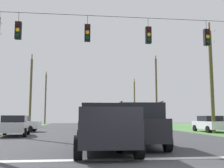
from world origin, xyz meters
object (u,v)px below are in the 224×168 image
at_px(distant_car_crossing_white, 17,124).
at_px(utility_pole_near_left, 135,101).
at_px(suv_black, 137,124).
at_px(utility_pole_distant_right, 31,91).
at_px(utility_pole_distant_left, 46,98).
at_px(utility_pole_far_right, 156,91).
at_px(utility_pole_mid_right, 212,78).
at_px(pickup_truck, 105,128).
at_px(overhead_signal_span, 116,67).
at_px(distant_car_far_parked, 14,125).
at_px(distant_car_oncoming, 210,124).

height_order(distant_car_crossing_white, utility_pole_near_left, utility_pole_near_left).
height_order(suv_black, utility_pole_distant_right, utility_pole_distant_right).
bearing_deg(distant_car_crossing_white, utility_pole_distant_left, 92.39).
bearing_deg(utility_pole_near_left, utility_pole_far_right, -90.29).
distance_m(suv_black, distant_car_crossing_white, 16.99).
xyz_separation_m(utility_pole_mid_right, utility_pole_distant_right, (-18.60, 17.79, 0.41)).
bearing_deg(utility_pole_distant_left, utility_pole_mid_right, -62.20).
relative_size(pickup_truck, utility_pole_distant_left, 0.49).
bearing_deg(overhead_signal_span, utility_pole_mid_right, 39.60).
xyz_separation_m(distant_car_crossing_white, utility_pole_mid_right, (17.43, -4.73, 4.01)).
xyz_separation_m(distant_car_crossing_white, utility_pole_near_left, (17.65, 30.40, 4.04)).
xyz_separation_m(pickup_truck, distant_car_far_parked, (-5.86, 10.18, -0.18)).
xyz_separation_m(overhead_signal_span, distant_car_oncoming, (10.16, 9.80, -3.33)).
bearing_deg(distant_car_oncoming, utility_pole_mid_right, -108.50).
relative_size(suv_black, utility_pole_near_left, 0.50).
bearing_deg(utility_pole_far_right, suv_black, -107.86).
bearing_deg(distant_car_crossing_white, pickup_truck, -66.49).
height_order(distant_car_oncoming, utility_pole_near_left, utility_pole_near_left).
xyz_separation_m(utility_pole_far_right, utility_pole_distant_left, (-18.84, 17.69, 0.13)).
distance_m(suv_black, utility_pole_mid_right, 13.76).
xyz_separation_m(distant_car_far_parked, utility_pole_distant_right, (-2.31, 18.95, 4.42)).
bearing_deg(overhead_signal_span, distant_car_crossing_white, 122.09).
distance_m(distant_car_crossing_white, distant_car_far_parked, 6.00).
height_order(pickup_truck, suv_black, suv_black).
xyz_separation_m(suv_black, distant_car_far_parked, (-7.50, 8.74, -0.27)).
relative_size(distant_car_oncoming, utility_pole_distant_left, 0.39).
bearing_deg(distant_car_far_parked, utility_pole_far_right, 49.08).
bearing_deg(distant_car_crossing_white, overhead_signal_span, -57.91).
height_order(pickup_truck, utility_pole_distant_left, utility_pole_distant_left).
bearing_deg(suv_black, utility_pole_near_left, 78.68).
height_order(distant_car_far_parked, utility_pole_distant_right, utility_pole_distant_right).
bearing_deg(utility_pole_distant_right, distant_car_crossing_white, -84.85).
bearing_deg(distant_car_far_parked, overhead_signal_span, -44.78).
bearing_deg(pickup_truck, utility_pole_distant_left, 100.02).
bearing_deg(utility_pole_far_right, distant_car_oncoming, -88.16).
bearing_deg(distant_car_crossing_white, suv_black, -59.45).
bearing_deg(utility_pole_mid_right, distant_car_crossing_white, 164.80).
xyz_separation_m(distant_car_oncoming, utility_pole_far_right, (-0.51, 15.87, 4.58)).
distance_m(pickup_truck, utility_pole_near_left, 47.84).
height_order(overhead_signal_span, suv_black, overhead_signal_span).
distance_m(distant_car_far_parked, utility_pole_near_left, 40.08).
distance_m(overhead_signal_span, distant_car_far_parked, 10.11).
bearing_deg(distant_car_oncoming, distant_car_crossing_white, 171.15).
bearing_deg(suv_black, utility_pole_distant_right, 109.51).
distance_m(distant_car_far_parked, utility_pole_mid_right, 16.82).
bearing_deg(distant_car_far_parked, utility_pole_near_left, 65.53).
bearing_deg(utility_pole_far_right, overhead_signal_span, -110.61).
bearing_deg(overhead_signal_span, suv_black, -70.18).
bearing_deg(distant_car_far_parked, pickup_truck, -60.09).
height_order(suv_black, utility_pole_far_right, utility_pole_far_right).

